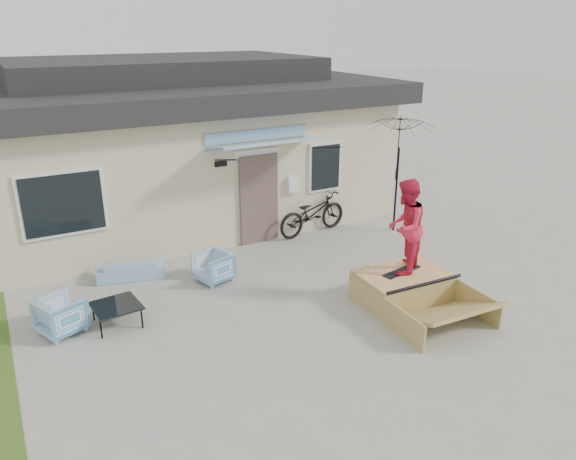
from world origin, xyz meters
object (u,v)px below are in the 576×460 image
loveseat (130,266)px  skater (405,225)px  patio_umbrella (398,162)px  armchair_right (213,265)px  skate_ramp (402,286)px  coffee_table (117,314)px  skateboard (402,271)px  bicycle (312,209)px  armchair_left (61,313)px

loveseat → skater: bearing=155.1°
loveseat → patio_umbrella: bearing=-170.2°
armchair_right → skate_ramp: size_ratio=0.31×
armchair_right → coffee_table: bearing=-84.0°
coffee_table → armchair_right: bearing=20.9°
patio_umbrella → skater: (-2.23, -2.92, -0.28)m
skateboard → skater: (0.00, 0.00, 0.90)m
coffee_table → bicycle: bearing=22.3°
bicycle → skater: (-0.34, -3.75, 0.84)m
coffee_table → skate_ramp: (4.88, -1.66, 0.09)m
skate_ramp → armchair_right: bearing=141.1°
bicycle → coffee_table: bearing=103.9°
skate_ramp → loveseat: bearing=143.5°
armchair_right → coffee_table: size_ratio=0.88×
skater → loveseat: bearing=-74.5°
skateboard → coffee_table: bearing=151.4°
coffee_table → bicycle: size_ratio=0.38×
patio_umbrella → skater: size_ratio=1.26×
bicycle → skateboard: 3.76m
coffee_table → skater: size_ratio=0.43×
patio_umbrella → skate_ramp: patio_umbrella is taller
patio_umbrella → skater: 3.68m
armchair_right → bicycle: size_ratio=0.34×
bicycle → skater: bearing=166.4°
loveseat → skate_ramp: (4.21, -3.41, 0.01)m
armchair_right → skate_ramp: bearing=33.8°
skateboard → patio_umbrella: bearing=42.3°
armchair_left → patio_umbrella: (7.97, 1.13, 1.40)m
loveseat → skate_ramp: skate_ramp is taller
loveseat → coffee_table: (-0.67, -1.75, -0.08)m
skate_ramp → skateboard: (0.00, 0.05, 0.30)m
armchair_right → patio_umbrella: size_ratio=0.30×
skate_ramp → skateboard: bearing=90.0°
loveseat → patio_umbrella: size_ratio=0.61×
patio_umbrella → coffee_table: bearing=-169.5°
coffee_table → skater: skater is taller
bicycle → skate_ramp: size_ratio=0.91×
coffee_table → patio_umbrella: patio_umbrella is taller
armchair_left → skate_ramp: size_ratio=0.32×
bicycle → skater: skater is taller
patio_umbrella → skate_ramp: 4.00m
loveseat → armchair_left: 2.19m
patio_umbrella → bicycle: bearing=156.4°
armchair_left → patio_umbrella: 8.17m
loveseat → skater: (4.21, -3.35, 1.21)m
coffee_table → skate_ramp: 5.15m
armchair_left → skateboard: (5.74, -1.79, 0.22)m
coffee_table → bicycle: bicycle is taller
armchair_left → patio_umbrella: patio_umbrella is taller
armchair_left → skate_ramp: 6.03m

